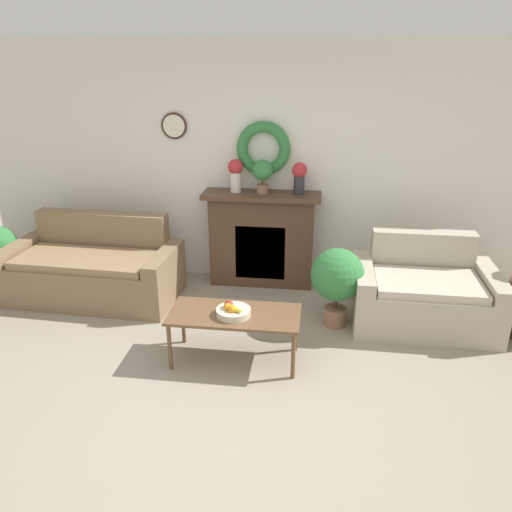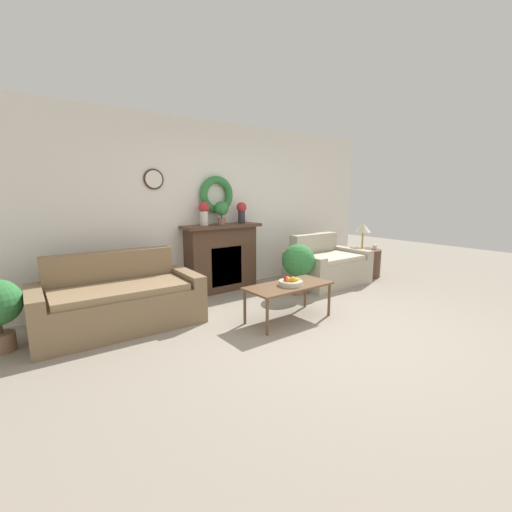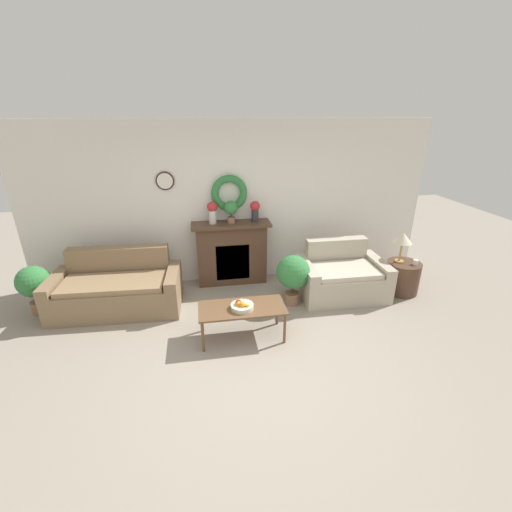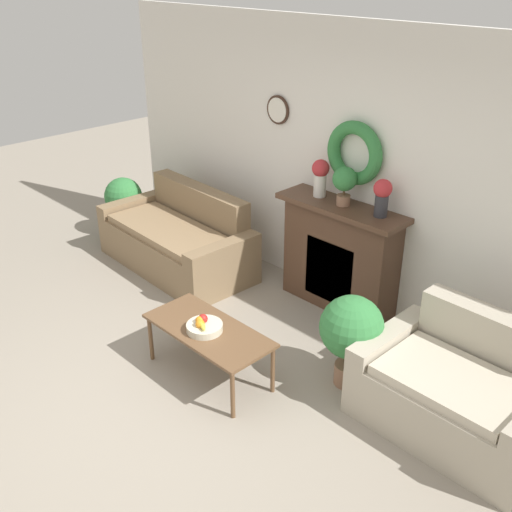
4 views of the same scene
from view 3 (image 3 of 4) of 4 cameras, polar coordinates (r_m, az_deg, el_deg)
name	(u,v)px [view 3 (image 3 of 4)]	position (r m, az deg, el deg)	size (l,w,h in m)	color
ground_plane	(259,368)	(4.24, 0.47, -18.15)	(16.00, 16.00, 0.00)	gray
wall_back	(233,204)	(5.85, -3.84, 8.71)	(6.80, 0.19, 2.70)	white
fireplace	(232,253)	(5.90, -4.07, 0.57)	(1.31, 0.41, 1.09)	#4C3323
couch_left	(118,289)	(5.60, -22.08, -5.15)	(1.89, 0.98, 0.88)	#846B4C
loveseat_right	(341,277)	(5.74, 13.99, -3.41)	(1.37, 0.93, 0.86)	#B2A893
coffee_table	(242,310)	(4.49, -2.34, -8.98)	(1.12, 0.51, 0.46)	brown
fruit_bowl	(242,306)	(4.41, -2.38, -8.32)	(0.30, 0.30, 0.12)	beige
side_table_by_loveseat	(402,277)	(6.16, 23.15, -3.27)	(0.55, 0.55, 0.52)	#4C3323
table_lamp	(403,239)	(5.93, 23.29, 2.62)	(0.29, 0.29, 0.50)	#B28E42
mug	(415,262)	(6.04, 25.04, -0.95)	(0.08, 0.08, 0.08)	silver
vase_on_mantel_left	(212,211)	(5.65, -7.30, 7.48)	(0.17, 0.17, 0.36)	silver
vase_on_mantel_right	(255,210)	(5.72, -0.17, 7.74)	(0.17, 0.17, 0.35)	#2D2D33
potted_plant_on_mantel	(231,209)	(5.64, -4.20, 7.79)	(0.23, 0.23, 0.37)	#8E664C
potted_plant_floor_by_couch	(34,284)	(5.95, -33.06, -3.95)	(0.46, 0.46, 0.75)	#8E664C
potted_plant_floor_by_loveseat	(293,274)	(5.23, 6.20, -2.95)	(0.51, 0.51, 0.80)	#8E664C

